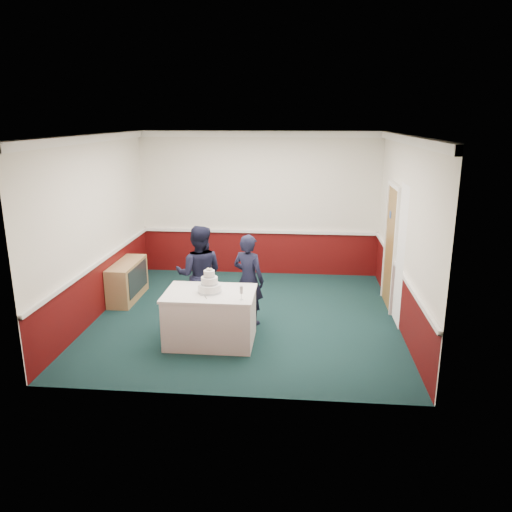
# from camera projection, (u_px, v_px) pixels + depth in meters

# --- Properties ---
(ground) EXTENTS (5.00, 5.00, 0.00)m
(ground) POSITION_uv_depth(u_px,v_px,m) (246.00, 317.00, 8.44)
(ground) COLOR #132E30
(ground) RESTS_ON ground
(room_shell) EXTENTS (5.00, 5.00, 3.00)m
(room_shell) POSITION_uv_depth(u_px,v_px,m) (254.00, 196.00, 8.49)
(room_shell) COLOR silver
(room_shell) RESTS_ON ground
(sideboard) EXTENTS (0.41, 1.20, 0.70)m
(sideboard) POSITION_uv_depth(u_px,v_px,m) (128.00, 281.00, 9.19)
(sideboard) COLOR tan
(sideboard) RESTS_ON ground
(cake_table) EXTENTS (1.32, 0.92, 0.79)m
(cake_table) POSITION_uv_depth(u_px,v_px,m) (210.00, 317.00, 7.40)
(cake_table) COLOR white
(cake_table) RESTS_ON ground
(wedding_cake) EXTENTS (0.35, 0.35, 0.36)m
(wedding_cake) POSITION_uv_depth(u_px,v_px,m) (210.00, 285.00, 7.27)
(wedding_cake) COLOR white
(wedding_cake) RESTS_ON cake_table
(cake_knife) EXTENTS (0.10, 0.21, 0.00)m
(cake_knife) POSITION_uv_depth(u_px,v_px,m) (205.00, 296.00, 7.11)
(cake_knife) COLOR silver
(cake_knife) RESTS_ON cake_table
(champagne_flute) EXTENTS (0.05, 0.05, 0.21)m
(champagne_flute) POSITION_uv_depth(u_px,v_px,m) (241.00, 291.00, 6.95)
(champagne_flute) COLOR silver
(champagne_flute) RESTS_ON cake_table
(person_man) EXTENTS (0.81, 0.65, 1.61)m
(person_man) POSITION_uv_depth(u_px,v_px,m) (199.00, 274.00, 8.07)
(person_man) COLOR black
(person_man) RESTS_ON ground
(person_woman) EXTENTS (0.64, 0.55, 1.49)m
(person_woman) POSITION_uv_depth(u_px,v_px,m) (248.00, 280.00, 8.00)
(person_woman) COLOR black
(person_woman) RESTS_ON ground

